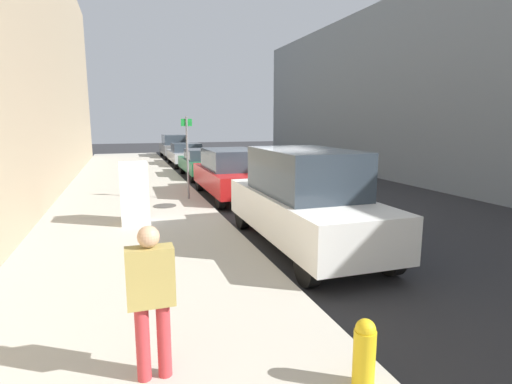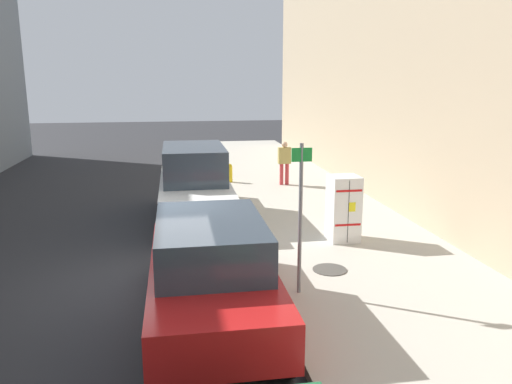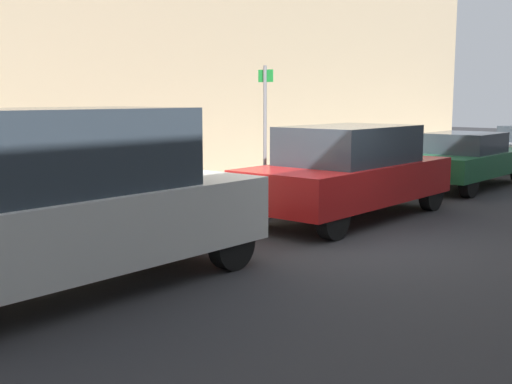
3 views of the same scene
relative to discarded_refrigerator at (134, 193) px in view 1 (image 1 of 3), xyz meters
The scene contains 13 objects.
ground_plane 4.92m from the discarded_refrigerator, 20.30° to the left, with size 80.00×80.00×0.00m, color #28282B.
sidewalk_slab 1.89m from the discarded_refrigerator, 92.00° to the left, with size 4.73×44.00×0.15m, color #B2ADA0.
building_facade_across 12.96m from the discarded_refrigerator, ahead, with size 1.92×37.40×8.23m, color slate.
discarded_refrigerator is the anchor object (origin of this frame).
manhole_cover 2.22m from the discarded_refrigerator, 64.10° to the left, with size 0.70×0.70×0.02m, color #47443F.
street_sign_post 3.44m from the discarded_refrigerator, 57.54° to the left, with size 0.36×0.07×2.74m.
fire_hydrant 7.67m from the discarded_refrigerator, 75.40° to the right, with size 0.22×0.22×0.71m.
pedestrian_walking_far 6.62m from the discarded_refrigerator, 90.15° to the right, with size 0.46×0.22×1.60m.
parked_van_white 4.42m from the discarded_refrigerator, 38.85° to the right, with size 1.90×5.08×2.15m.
parked_suv_red 4.79m from the discarded_refrigerator, 44.17° to the left, with size 1.95×4.78×1.75m.
parked_sedan_green 9.55m from the discarded_refrigerator, 68.88° to the left, with size 1.78×4.58×1.40m.
parked_sedan_silver 14.80m from the discarded_refrigerator, 76.57° to the left, with size 1.88×4.62×1.40m.
parked_suv_gray 20.49m from the discarded_refrigerator, 80.34° to the left, with size 1.85×4.65×1.74m.
Camera 1 is at (-4.73, -12.14, 2.74)m, focal length 28.00 mm.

